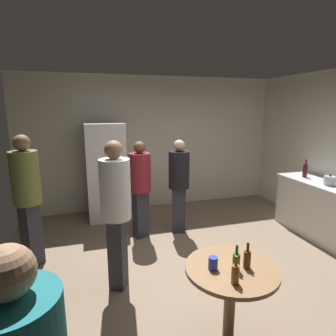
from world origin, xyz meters
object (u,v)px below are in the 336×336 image
Objects in this scene: beer_bottle_green at (236,261)px; person_in_black_shirt at (179,180)px; person_in_white_shirt at (116,204)px; foreground_table at (231,278)px; kettle at (330,181)px; person_in_olive_shirt at (27,191)px; plastic_cup_blue at (213,263)px; beer_bottle_brown at (247,259)px; beer_bottle_amber at (235,273)px; person_in_maroon_shirt at (140,183)px; refrigerator at (106,172)px; wine_bottle_on_counter at (305,170)px.

person_in_black_shirt reaches higher than beer_bottle_green.
beer_bottle_green is 1.44m from person_in_white_shirt.
beer_bottle_green reaches higher than foreground_table.
person_in_white_shirt is 1.68m from person_in_black_shirt.
kettle is 1.06× the size of beer_bottle_green.
person_in_olive_shirt reaches higher than beer_bottle_green.
person_in_olive_shirt is 1.01× the size of person_in_white_shirt.
person_in_black_shirt reaches higher than plastic_cup_blue.
beer_bottle_brown is 0.29m from plastic_cup_blue.
person_in_olive_shirt is (-1.81, 2.07, 0.21)m from beer_bottle_amber.
beer_bottle_green is at bearing -5.30° from person_in_olive_shirt.
person_in_white_shirt is (-0.50, -1.22, 0.10)m from person_in_maroon_shirt.
kettle reaches higher than beer_bottle_brown.
beer_bottle_brown is at bearing -20.68° from foreground_table.
refrigerator is 3.47m from beer_bottle_brown.
refrigerator reaches higher than person_in_maroon_shirt.
foreground_table is at bearing -142.15° from wine_bottle_on_counter.
beer_bottle_amber is 2.09× the size of plastic_cup_blue.
wine_bottle_on_counter is at bearing 39.77° from beer_bottle_amber.
foreground_table is 0.29m from beer_bottle_amber.
beer_bottle_brown is 0.13× the size of person_in_white_shirt.
kettle is 0.16× the size of person_in_black_shirt.
wine_bottle_on_counter is 3.14m from beer_bottle_green.
beer_bottle_amber is 2.76m from person_in_olive_shirt.
beer_bottle_brown is 2.78m from person_in_olive_shirt.
refrigerator is 3.58m from beer_bottle_amber.
person_in_olive_shirt is 1.61m from person_in_maroon_shirt.
refrigerator is 2.25× the size of foreground_table.
beer_bottle_amber is at bearing -122.08° from beer_bottle_green.
kettle is 0.79× the size of wine_bottle_on_counter.
person_in_black_shirt is at bearing 78.49° from plastic_cup_blue.
beer_bottle_brown is at bearing -8.97° from person_in_maroon_shirt.
kettle is at bearing 82.24° from person_in_black_shirt.
beer_bottle_green is at bearing 8.65° from person_in_black_shirt.
kettle is 2.94m from person_in_maroon_shirt.
person_in_olive_shirt is at bearing -63.09° from person_in_black_shirt.
refrigerator is 5.81× the size of wine_bottle_on_counter.
person_in_olive_shirt is (-1.73, 1.85, 0.24)m from plastic_cup_blue.
kettle is 4.36m from person_in_olive_shirt.
person_in_white_shirt reaches higher than person_in_maroon_shirt.
refrigerator is at bearing 156.83° from wine_bottle_on_counter.
person_in_olive_shirt is (-4.35, -0.04, 0.01)m from wine_bottle_on_counter.
beer_bottle_amber is (-0.09, -0.21, 0.19)m from foreground_table.
beer_bottle_brown is 2.09× the size of plastic_cup_blue.
beer_bottle_green reaches higher than plastic_cup_blue.
beer_bottle_amber is (-2.53, -1.58, -0.15)m from kettle.
wine_bottle_on_counter is 1.35× the size of beer_bottle_green.
person_in_maroon_shirt is 1.00× the size of person_in_black_shirt.
plastic_cup_blue is at bearing 156.97° from beer_bottle_green.
person_in_olive_shirt is (-1.90, 1.92, 0.21)m from beer_bottle_green.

